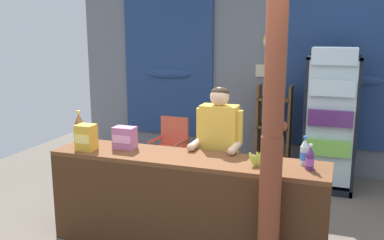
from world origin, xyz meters
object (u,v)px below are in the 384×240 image
drink_fridge (331,114)px  bottle_shelf_rack (273,129)px  banana_bunch (263,160)px  snack_box_wafer (125,138)px  timber_post (272,143)px  plastic_lawn_chair (171,144)px  stall_counter (182,197)px  shopkeeper (219,143)px  snack_box_choco_powder (86,137)px  soda_bottle_grape_soda (310,159)px  soda_bottle_iced_tea (79,129)px  soda_bottle_water (304,152)px

drink_fridge → bottle_shelf_rack: (-0.76, 0.28, -0.33)m
banana_bunch → snack_box_wafer: bearing=174.5°
timber_post → plastic_lawn_chair: (-1.72, 2.16, -0.72)m
stall_counter → plastic_lawn_chair: bearing=115.1°
shopkeeper → drink_fridge: bearing=57.9°
drink_fridge → bottle_shelf_rack: drink_fridge is taller
timber_post → banana_bunch: 0.41m
shopkeeper → snack_box_choco_powder: shopkeeper is taller
timber_post → drink_fridge: size_ratio=1.37×
shopkeeper → soda_bottle_grape_soda: shopkeeper is taller
stall_counter → soda_bottle_iced_tea: size_ratio=7.87×
soda_bottle_water → soda_bottle_grape_soda: size_ratio=1.14×
bottle_shelf_rack → plastic_lawn_chair: bottle_shelf_rack is taller
bottle_shelf_rack → snack_box_wafer: bottle_shelf_rack is taller
soda_bottle_water → snack_box_choco_powder: soda_bottle_water is taller
timber_post → bottle_shelf_rack: 2.83m
drink_fridge → soda_bottle_iced_tea: (-2.44, -1.94, 0.04)m
snack_box_wafer → banana_bunch: bearing=-5.5°
shopkeeper → snack_box_choco_powder: size_ratio=5.99×
stall_counter → drink_fridge: drink_fridge is taller
snack_box_wafer → stall_counter: bearing=-13.5°
snack_box_wafer → shopkeeper: bearing=24.8°
drink_fridge → plastic_lawn_chair: 2.17m
shopkeeper → soda_bottle_iced_tea: shopkeeper is taller
timber_post → drink_fridge: 2.50m
timber_post → soda_bottle_iced_tea: timber_post is taller
bottle_shelf_rack → shopkeeper: size_ratio=0.87×
drink_fridge → plastic_lawn_chair: bearing=-171.7°
stall_counter → plastic_lawn_chair: stall_counter is taller
stall_counter → bottle_shelf_rack: (0.45, 2.47, 0.13)m
bottle_shelf_rack → snack_box_wafer: bearing=-115.6°
stall_counter → banana_bunch: size_ratio=9.62×
soda_bottle_water → drink_fridge: bearing=85.3°
bottle_shelf_rack → shopkeeper: 1.95m
soda_bottle_iced_tea → timber_post: bearing=-14.2°
shopkeeper → snack_box_choco_powder: 1.30m
plastic_lawn_chair → drink_fridge: bearing=8.3°
timber_post → snack_box_choco_powder: 1.86m
snack_box_choco_powder → soda_bottle_water: bearing=6.7°
snack_box_choco_powder → soda_bottle_grape_soda: bearing=2.8°
bottle_shelf_rack → soda_bottle_water: 2.34m
drink_fridge → snack_box_wafer: size_ratio=8.48×
stall_counter → soda_bottle_grape_soda: 1.20m
stall_counter → drink_fridge: 2.54m
soda_bottle_water → snack_box_wafer: (-1.71, -0.07, 0.00)m
drink_fridge → soda_bottle_water: (-0.16, -1.96, 0.01)m
shopkeeper → snack_box_wafer: shopkeeper is taller
timber_post → soda_bottle_water: 0.58m
timber_post → plastic_lawn_chair: 2.86m
shopkeeper → banana_bunch: 0.75m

